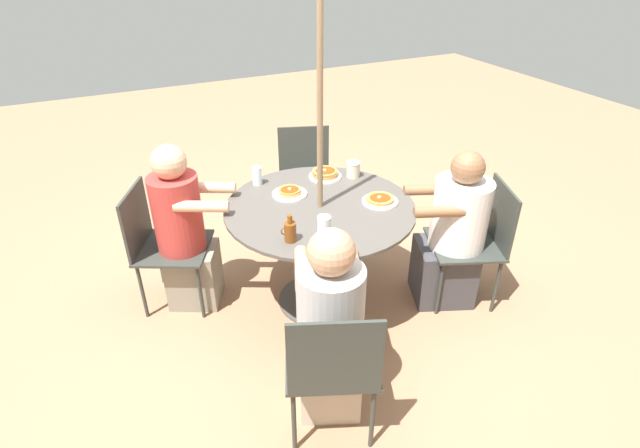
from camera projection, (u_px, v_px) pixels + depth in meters
ground_plane at (320, 300)px, 3.52m from camera, size 12.00×12.00×0.00m
patio_table at (320, 229)px, 3.22m from camera, size 1.20×1.20×0.75m
umbrella_pole at (320, 145)px, 2.92m from camera, size 0.04×0.04×2.33m
patio_chair_north at (332, 362)px, 2.36m from camera, size 0.59×0.59×0.85m
diner_north at (330, 331)px, 2.49m from camera, size 0.48×0.57×1.13m
patio_chair_east at (478, 236)px, 3.32m from camera, size 0.58×0.58×0.85m
diner_east at (452, 236)px, 3.31m from camera, size 0.58×0.51×1.10m
patio_chair_south at (305, 173)px, 4.17m from camera, size 0.57×0.57×0.85m
patio_chair_west at (159, 240)px, 3.28m from camera, size 0.60×0.60×0.85m
diner_west at (184, 234)px, 3.25m from camera, size 0.57×0.49×1.16m
pancake_plate_a at (380, 200)px, 3.17m from camera, size 0.23×0.23×0.04m
pancake_plate_b at (290, 192)px, 3.26m from camera, size 0.23×0.23×0.05m
pancake_plate_c at (325, 174)px, 3.48m from camera, size 0.23×0.23×0.06m
syrup_bottle at (290, 231)px, 2.75m from camera, size 0.09×0.07×0.16m
coffee_cup at (353, 169)px, 3.47m from camera, size 0.09×0.09×0.11m
drinking_glass_a at (257, 176)px, 3.36m from camera, size 0.06×0.06×0.13m
drinking_glass_b at (324, 227)px, 2.79m from camera, size 0.08×0.08×0.13m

